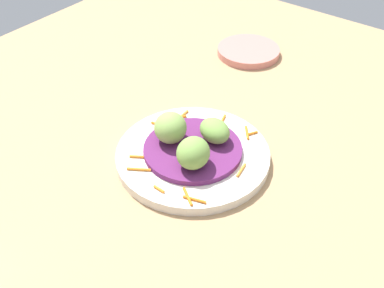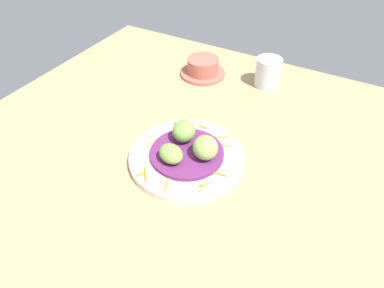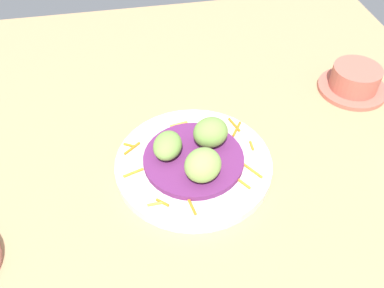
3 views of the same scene
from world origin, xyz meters
The scene contains 9 objects.
table_surface centered at (0.00, 0.00, 1.00)cm, with size 110.00×110.00×2.00cm, color tan.
main_plate centered at (-5.62, -3.05, 2.77)cm, with size 23.47×23.47×1.53cm, color silver.
cabbage_bed centered at (-5.62, -3.05, 3.97)cm, with size 14.97×14.97×0.88cm, color #60235B.
carrot_garnish centered at (-5.79, -3.09, 3.73)cm, with size 20.16×18.36×0.40cm.
guac_scoop_left centered at (-8.66, -5.44, 6.62)cm, with size 5.37×4.76×4.42cm, color #759E47.
guac_scoop_center centered at (-2.02, -4.48, 6.06)cm, with size 4.17×5.39×3.29cm, color #759E47.
guac_scoop_right centered at (-6.17, 0.78, 6.71)cm, with size 5.44×4.93×4.59cm, color #84A851.
terracotta_bowl centered at (-37.67, -16.26, 4.11)cm, with size 12.27×12.27×4.82cm.
water_glass centered at (-41.13, 1.01, 5.79)cm, with size 6.58×6.58×7.57cm, color silver.
Camera 2 is at (39.56, 23.26, 52.20)cm, focal length 33.03 mm.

